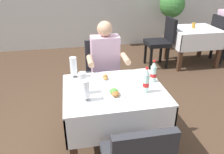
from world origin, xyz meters
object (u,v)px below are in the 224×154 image
beer_glass_right (83,82)px  potted_plant_corner (172,10)px  seated_diner_far (106,65)px  main_dining_table (114,103)px  chair_far_diner_seat (102,72)px  cola_bottle_secondary (153,73)px  background_chair_right (223,36)px  beer_glass_middle (86,90)px  plate_near_camera (114,94)px  plate_far_diner (105,79)px  background_table_tumbler (194,25)px  background_chair_left (162,40)px  background_dining_table (193,38)px  beer_glass_left (74,67)px  cola_bottle_primary (146,82)px

beer_glass_right → potted_plant_corner: 3.92m
potted_plant_corner → seated_diner_far: bearing=-129.1°
main_dining_table → chair_far_diner_seat: 0.81m
chair_far_diner_seat → potted_plant_corner: potted_plant_corner is taller
beer_glass_right → chair_far_diner_seat: bearing=70.0°
beer_glass_right → cola_bottle_secondary: (0.74, 0.11, -0.01)m
seated_diner_far → background_chair_right: seated_diner_far is taller
beer_glass_middle → plate_near_camera: bearing=6.9°
plate_far_diner → beer_glass_right: (-0.26, -0.25, 0.10)m
cola_bottle_secondary → background_table_tumbler: bearing=52.1°
background_chair_left → background_chair_right: 1.35m
main_dining_table → beer_glass_middle: (-0.29, -0.18, 0.29)m
beer_glass_middle → chair_far_diner_seat: bearing=73.5°
seated_diner_far → potted_plant_corner: 3.13m
plate_near_camera → plate_far_diner: size_ratio=0.95×
background_chair_left → background_table_tumbler: (0.65, 0.02, 0.24)m
cola_bottle_secondary → background_chair_left: cola_bottle_secondary is taller
background_chair_left → potted_plant_corner: potted_plant_corner is taller
beer_glass_right → background_chair_right: bearing=35.1°
cola_bottle_secondary → background_dining_table: size_ratio=0.27×
beer_glass_left → background_chair_left: (1.77, 1.76, -0.31)m
chair_far_diner_seat → background_table_tumbler: size_ratio=8.82×
plate_far_diner → potted_plant_corner: bearing=54.8°
main_dining_table → cola_bottle_primary: size_ratio=3.83×
potted_plant_corner → main_dining_table: bearing=-122.7°
main_dining_table → cola_bottle_secondary: 0.53m
beer_glass_left → beer_glass_middle: bearing=-79.9°
beer_glass_left → beer_glass_right: (0.07, -0.37, 0.00)m
plate_far_diner → cola_bottle_secondary: (0.49, -0.14, 0.09)m
main_dining_table → beer_glass_left: beer_glass_left is taller
chair_far_diner_seat → background_dining_table: chair_far_diner_seat is taller
beer_glass_right → cola_bottle_primary: size_ratio=0.84×
plate_far_diner → background_dining_table: 2.84m
background_chair_left → cola_bottle_secondary: bearing=-115.1°
main_dining_table → beer_glass_right: 0.43m
background_table_tumbler → chair_far_diner_seat: bearing=-147.2°
beer_glass_right → cola_bottle_primary: 0.60m
plate_far_diner → beer_glass_left: 0.37m
background_table_tumbler → seated_diner_far: bearing=-144.6°
plate_near_camera → cola_bottle_secondary: size_ratio=0.92×
beer_glass_right → background_table_tumbler: beer_glass_right is taller
main_dining_table → cola_bottle_primary: cola_bottle_primary is taller
cola_bottle_secondary → seated_diner_far: bearing=122.5°
background_chair_left → background_chair_right: same height
cola_bottle_primary → background_chair_left: cola_bottle_primary is taller
background_dining_table → background_table_tumbler: (-0.02, 0.02, 0.24)m
seated_diner_far → potted_plant_corner: potted_plant_corner is taller
beer_glass_left → potted_plant_corner: 3.67m
background_dining_table → seated_diner_far: bearing=-145.3°
seated_diner_far → plate_near_camera: bearing=-94.0°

